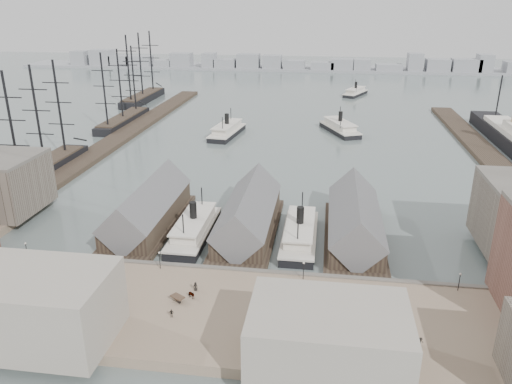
% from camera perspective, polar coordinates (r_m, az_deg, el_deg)
% --- Properties ---
extents(ground, '(900.00, 900.00, 0.00)m').
position_cam_1_polar(ground, '(111.30, -2.24, -8.39)').
color(ground, '#53605F').
rests_on(ground, ground).
extents(quay, '(180.00, 30.00, 2.00)m').
position_cam_1_polar(quay, '(94.17, -4.49, -13.77)').
color(quay, '#7F6B56').
rests_on(quay, ground).
extents(seawall, '(180.00, 1.20, 2.30)m').
position_cam_1_polar(seawall, '(106.30, -2.75, -9.21)').
color(seawall, '#59544C').
rests_on(seawall, ground).
extents(west_wharf, '(10.00, 220.00, 1.60)m').
position_cam_1_polar(west_wharf, '(220.10, -15.17, 6.12)').
color(west_wharf, '#2D231C').
rests_on(west_wharf, ground).
extents(east_wharf, '(10.00, 180.00, 1.60)m').
position_cam_1_polar(east_wharf, '(202.00, 25.18, 3.53)').
color(east_wharf, '#2D231C').
rests_on(east_wharf, ground).
extents(ferry_shed_west, '(14.00, 42.00, 12.60)m').
position_cam_1_polar(ferry_shed_west, '(130.47, -12.23, -2.02)').
color(ferry_shed_west, '#2D231C').
rests_on(ferry_shed_west, ground).
extents(ferry_shed_center, '(14.00, 42.00, 12.60)m').
position_cam_1_polar(ferry_shed_center, '(124.11, -0.87, -2.74)').
color(ferry_shed_center, '#2D231C').
rests_on(ferry_shed_center, ground).
extents(ferry_shed_east, '(14.00, 42.00, 12.60)m').
position_cam_1_polar(ferry_shed_east, '(123.03, 11.20, -3.38)').
color(ferry_shed_east, '#2D231C').
rests_on(ferry_shed_east, ground).
extents(street_bldg_center, '(24.00, 16.00, 10.00)m').
position_cam_1_polar(street_bldg_center, '(79.21, 8.25, -16.20)').
color(street_bldg_center, gray).
rests_on(street_bldg_center, quay).
extents(street_bldg_west, '(30.00, 16.00, 12.00)m').
position_cam_1_polar(street_bldg_west, '(92.15, -25.30, -11.64)').
color(street_bldg_west, gray).
rests_on(street_bldg_west, quay).
extents(lamp_post_far_w, '(0.44, 0.44, 3.92)m').
position_cam_1_polar(lamp_post_far_w, '(119.45, -24.79, -5.77)').
color(lamp_post_far_w, black).
rests_on(lamp_post_far_w, quay).
extents(lamp_post_near_w, '(0.44, 0.44, 3.92)m').
position_cam_1_polar(lamp_post_near_w, '(106.67, -10.98, -7.30)').
color(lamp_post_near_w, black).
rests_on(lamp_post_near_w, quay).
extents(lamp_post_near_e, '(0.44, 0.44, 3.92)m').
position_cam_1_polar(lamp_post_near_e, '(101.45, 5.46, -8.56)').
color(lamp_post_near_e, black).
rests_on(lamp_post_near_e, quay).
extents(lamp_post_far_e, '(0.44, 0.44, 3.92)m').
position_cam_1_polar(lamp_post_far_e, '(104.90, 22.26, -9.13)').
color(lamp_post_far_e, black).
rests_on(lamp_post_far_e, quay).
extents(far_shore, '(500.00, 40.00, 15.72)m').
position_cam_1_polar(far_shore, '(432.87, 5.68, 14.18)').
color(far_shore, gray).
rests_on(far_shore, ground).
extents(ferry_docked_west, '(8.12, 27.07, 9.67)m').
position_cam_1_polar(ferry_docked_west, '(124.18, -7.10, -4.10)').
color(ferry_docked_west, black).
rests_on(ferry_docked_west, ground).
extents(ferry_docked_east, '(8.06, 26.88, 9.60)m').
position_cam_1_polar(ferry_docked_east, '(121.04, 5.01, -4.71)').
color(ferry_docked_east, black).
rests_on(ferry_docked_east, ground).
extents(ferry_open_near, '(12.14, 29.34, 10.17)m').
position_cam_1_polar(ferry_open_near, '(217.28, -3.33, 7.06)').
color(ferry_open_near, black).
rests_on(ferry_open_near, ground).
extents(ferry_open_mid, '(18.79, 28.89, 9.95)m').
position_cam_1_polar(ferry_open_mid, '(225.42, 9.56, 7.31)').
color(ferry_open_mid, black).
rests_on(ferry_open_mid, ground).
extents(ferry_open_far, '(16.42, 25.53, 8.79)m').
position_cam_1_polar(ferry_open_far, '(319.24, 11.30, 11.14)').
color(ferry_open_far, black).
rests_on(ferry_open_far, ground).
extents(sailing_ship_near, '(8.75, 60.26, 35.96)m').
position_cam_1_polar(sailing_ship_near, '(177.37, -24.09, 2.09)').
color(sailing_ship_near, black).
rests_on(sailing_ship_near, ground).
extents(sailing_ship_mid, '(8.40, 48.54, 34.54)m').
position_cam_1_polar(sailing_ship_mid, '(245.79, -14.94, 8.06)').
color(sailing_ship_mid, black).
rests_on(sailing_ship_mid, ground).
extents(sailing_ship_far, '(9.28, 51.53, 38.14)m').
position_cam_1_polar(sailing_ship_far, '(301.74, -12.79, 10.60)').
color(sailing_ship_far, black).
rests_on(sailing_ship_far, ground).
extents(horse_cart_left, '(4.76, 2.91, 1.50)m').
position_cam_1_polar(horse_cart_left, '(106.40, -21.55, -9.78)').
color(horse_cart_left, black).
rests_on(horse_cart_left, quay).
extents(horse_cart_center, '(4.72, 3.55, 1.57)m').
position_cam_1_polar(horse_cart_center, '(96.58, -7.92, -11.66)').
color(horse_cart_center, black).
rests_on(horse_cart_center, quay).
extents(horse_cart_right, '(4.85, 2.66, 1.65)m').
position_cam_1_polar(horse_cart_right, '(86.73, 2.83, -15.68)').
color(horse_cart_right, black).
rests_on(horse_cart_right, quay).
extents(pedestrian_1, '(0.66, 0.83, 1.63)m').
position_cam_1_polar(pedestrian_1, '(104.93, -23.07, -10.44)').
color(pedestrian_1, black).
rests_on(pedestrian_1, quay).
extents(pedestrian_2, '(1.33, 1.10, 1.79)m').
position_cam_1_polar(pedestrian_2, '(107.80, -18.04, -8.80)').
color(pedestrian_2, black).
rests_on(pedestrian_2, quay).
extents(pedestrian_3, '(0.99, 0.58, 1.58)m').
position_cam_1_polar(pedestrian_3, '(92.30, -9.65, -13.49)').
color(pedestrian_3, black).
rests_on(pedestrian_3, quay).
extents(pedestrian_4, '(0.95, 0.67, 1.81)m').
position_cam_1_polar(pedestrian_4, '(98.95, -6.93, -10.66)').
color(pedestrian_4, black).
rests_on(pedestrian_4, quay).
extents(pedestrian_5, '(0.67, 0.71, 1.58)m').
position_cam_1_polar(pedestrian_5, '(89.15, 5.01, -14.63)').
color(pedestrian_5, black).
rests_on(pedestrian_5, quay).
extents(pedestrian_6, '(0.83, 0.66, 1.66)m').
position_cam_1_polar(pedestrian_6, '(98.41, 10.59, -11.14)').
color(pedestrian_6, black).
rests_on(pedestrian_6, quay).
extents(pedestrian_7, '(1.16, 0.91, 1.58)m').
position_cam_1_polar(pedestrian_7, '(88.77, 18.27, -15.94)').
color(pedestrian_7, black).
rests_on(pedestrian_7, quay).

